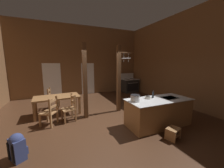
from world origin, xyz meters
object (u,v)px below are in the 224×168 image
(ladderback_chair_by_post, at_px, (53,99))
(ladderback_chair_at_table_end, at_px, (70,108))
(mixing_bowl_on_counter, at_px, (148,98))
(backpack, at_px, (17,146))
(kitchen_island, at_px, (158,112))
(ladderback_chair_near_window, at_px, (50,112))
(step_stool, at_px, (173,133))
(stockpot_on_counter, at_px, (135,98))
(bottle_tall_on_counter, at_px, (153,95))
(stove_range, at_px, (130,85))
(dining_table, at_px, (57,98))

(ladderback_chair_by_post, bearing_deg, ladderback_chair_at_table_end, -69.91)
(mixing_bowl_on_counter, bearing_deg, backpack, -175.84)
(kitchen_island, bearing_deg, ladderback_chair_near_window, 157.19)
(backpack, bearing_deg, mixing_bowl_on_counter, 4.16)
(kitchen_island, relative_size, step_stool, 5.09)
(stockpot_on_counter, bearing_deg, ladderback_chair_near_window, 151.97)
(step_stool, relative_size, backpack, 0.71)
(kitchen_island, height_order, ladderback_chair_at_table_end, ladderback_chair_at_table_end)
(kitchen_island, height_order, bottle_tall_on_counter, bottle_tall_on_counter)
(step_stool, bearing_deg, stove_range, 70.52)
(stove_range, xyz_separation_m, ladderback_chair_by_post, (-5.01, -1.61, -0.03))
(step_stool, distance_m, ladderback_chair_at_table_end, 3.38)
(step_stool, relative_size, bottle_tall_on_counter, 1.59)
(ladderback_chair_by_post, height_order, stockpot_on_counter, stockpot_on_counter)
(bottle_tall_on_counter, bearing_deg, dining_table, 144.77)
(ladderback_chair_by_post, bearing_deg, dining_table, -76.63)
(stove_range, height_order, stockpot_on_counter, stove_range)
(ladderback_chair_by_post, bearing_deg, stove_range, 17.81)
(backpack, bearing_deg, stove_range, 40.45)
(ladderback_chair_by_post, height_order, backpack, ladderback_chair_by_post)
(kitchen_island, bearing_deg, ladderback_chair_by_post, 136.20)
(stove_range, xyz_separation_m, ladderback_chair_near_window, (-5.05, -3.34, -0.03))
(step_stool, xyz_separation_m, stockpot_on_counter, (-0.65, 0.90, 0.81))
(ladderback_chair_at_table_end, xyz_separation_m, backpack, (-1.22, -1.57, -0.14))
(kitchen_island, height_order, backpack, kitchen_island)
(dining_table, xyz_separation_m, ladderback_chair_by_post, (-0.19, 0.80, -0.20))
(kitchen_island, bearing_deg, stove_range, 69.71)
(kitchen_island, height_order, ladderback_chair_by_post, ladderback_chair_by_post)
(bottle_tall_on_counter, bearing_deg, mixing_bowl_on_counter, -174.78)
(kitchen_island, height_order, step_stool, kitchen_island)
(stove_range, distance_m, dining_table, 5.39)
(dining_table, relative_size, ladderback_chair_by_post, 1.85)
(step_stool, bearing_deg, ladderback_chair_at_table_end, 136.69)
(mixing_bowl_on_counter, distance_m, bottle_tall_on_counter, 0.24)
(bottle_tall_on_counter, bearing_deg, ladderback_chair_at_table_end, 153.50)
(kitchen_island, relative_size, ladderback_chair_near_window, 2.28)
(step_stool, xyz_separation_m, dining_table, (-2.86, 3.14, 0.47))
(dining_table, height_order, backpack, dining_table)
(stove_range, height_order, step_stool, stove_range)
(ladderback_chair_at_table_end, bearing_deg, ladderback_chair_near_window, -170.06)
(ladderback_chair_at_table_end, relative_size, bottle_tall_on_counter, 3.54)
(dining_table, xyz_separation_m, ladderback_chair_at_table_end, (0.40, -0.82, -0.20))
(ladderback_chair_near_window, height_order, ladderback_chair_at_table_end, same)
(ladderback_chair_by_post, distance_m, stockpot_on_counter, 3.90)
(stove_range, bearing_deg, dining_table, -153.45)
(ladderback_chair_near_window, xyz_separation_m, ladderback_chair_by_post, (0.05, 1.73, 0.00))
(dining_table, distance_m, backpack, 2.56)
(mixing_bowl_on_counter, bearing_deg, step_stool, -84.89)
(step_stool, height_order, backpack, backpack)
(dining_table, relative_size, stockpot_on_counter, 4.92)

